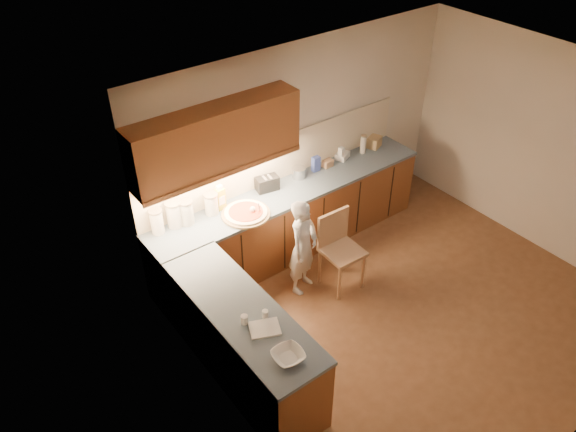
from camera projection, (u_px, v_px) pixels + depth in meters
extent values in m
plane|color=brown|center=(407.00, 311.00, 6.42)|extent=(4.50, 4.50, 0.00)
cube|color=beige|center=(301.00, 143.00, 6.94)|extent=(4.50, 0.04, 2.60)
cube|color=beige|center=(234.00, 320.00, 4.56)|extent=(0.04, 4.00, 2.60)
cube|color=beige|center=(550.00, 153.00, 6.74)|extent=(0.04, 4.00, 2.60)
cube|color=white|center=(444.00, 101.00, 4.88)|extent=(4.50, 4.00, 0.04)
cube|color=brown|center=(291.00, 221.00, 7.07)|extent=(3.75, 0.60, 0.88)
cube|color=brown|center=(243.00, 343.00, 5.48)|extent=(0.60, 2.00, 0.88)
cube|color=#485867|center=(291.00, 191.00, 6.80)|extent=(3.77, 0.62, 0.04)
cube|color=#485867|center=(241.00, 310.00, 5.20)|extent=(0.62, 2.02, 0.04)
cube|color=black|center=(197.00, 284.00, 6.14)|extent=(0.02, 0.01, 0.80)
cube|color=black|center=(243.00, 263.00, 6.43)|extent=(0.02, 0.01, 0.80)
cube|color=black|center=(285.00, 243.00, 6.72)|extent=(0.02, 0.01, 0.80)
cube|color=black|center=(323.00, 225.00, 7.01)|extent=(0.02, 0.01, 0.80)
cube|color=black|center=(359.00, 208.00, 7.30)|extent=(0.02, 0.01, 0.80)
cube|color=black|center=(391.00, 192.00, 7.59)|extent=(0.02, 0.01, 0.80)
cube|color=beige|center=(277.00, 159.00, 6.80)|extent=(3.75, 0.02, 0.58)
cube|color=brown|center=(216.00, 139.00, 5.88)|extent=(1.95, 0.35, 0.70)
cube|color=brown|center=(227.00, 174.00, 5.98)|extent=(1.95, 0.02, 0.06)
cylinder|color=#A68653|center=(246.00, 214.00, 6.36)|extent=(0.56, 0.56, 0.02)
cylinder|color=#FFEAC7|center=(246.00, 212.00, 6.35)|extent=(0.49, 0.49, 0.02)
cylinder|color=red|center=(246.00, 211.00, 6.34)|extent=(0.39, 0.39, 0.01)
sphere|color=white|center=(253.00, 209.00, 6.33)|extent=(0.07, 0.07, 0.07)
cylinder|color=white|center=(259.00, 208.00, 6.29)|extent=(0.10, 0.11, 0.22)
imported|color=silver|center=(303.00, 247.00, 6.39)|extent=(0.53, 0.45, 1.22)
cylinder|color=tan|center=(339.00, 284.00, 6.43)|extent=(0.04, 0.04, 0.49)
cylinder|color=tan|center=(363.00, 271.00, 6.60)|extent=(0.04, 0.04, 0.49)
cylinder|color=tan|center=(320.00, 266.00, 6.67)|extent=(0.04, 0.04, 0.49)
cylinder|color=tan|center=(343.00, 255.00, 6.84)|extent=(0.04, 0.04, 0.49)
cube|color=tan|center=(343.00, 252.00, 6.48)|extent=(0.44, 0.44, 0.04)
cube|color=tan|center=(333.00, 227.00, 6.47)|extent=(0.43, 0.05, 0.43)
imported|color=white|center=(288.00, 356.00, 4.70)|extent=(0.29, 0.29, 0.07)
cylinder|color=white|center=(157.00, 222.00, 6.02)|extent=(0.14, 0.14, 0.28)
cylinder|color=gray|center=(155.00, 211.00, 5.94)|extent=(0.15, 0.15, 0.02)
cylinder|color=silver|center=(174.00, 215.00, 6.12)|extent=(0.17, 0.17, 0.29)
cylinder|color=tan|center=(172.00, 203.00, 6.03)|extent=(0.18, 0.18, 0.02)
cylinder|color=beige|center=(187.00, 213.00, 6.16)|extent=(0.15, 0.15, 0.28)
cylinder|color=gray|center=(185.00, 202.00, 6.07)|extent=(0.16, 0.16, 0.02)
cylinder|color=silver|center=(211.00, 205.00, 6.32)|extent=(0.15, 0.15, 0.24)
cylinder|color=tan|center=(210.00, 195.00, 6.24)|extent=(0.16, 0.16, 0.02)
cube|color=gold|center=(220.00, 199.00, 6.39)|extent=(0.11, 0.09, 0.27)
cube|color=white|center=(219.00, 187.00, 6.29)|extent=(0.07, 0.06, 0.05)
cube|color=black|center=(267.00, 183.00, 6.73)|extent=(0.30, 0.20, 0.17)
cube|color=silver|center=(264.00, 178.00, 6.67)|extent=(0.05, 0.12, 0.00)
cube|color=silver|center=(270.00, 177.00, 6.69)|extent=(0.05, 0.12, 0.00)
cylinder|color=#B8B8BD|center=(299.00, 173.00, 6.96)|extent=(0.17, 0.17, 0.13)
cylinder|color=#B8B8BD|center=(299.00, 168.00, 6.92)|extent=(0.18, 0.18, 0.01)
cube|color=#374BA7|center=(316.00, 164.00, 7.07)|extent=(0.10, 0.07, 0.20)
cube|color=tan|center=(328.00, 163.00, 7.18)|extent=(0.13, 0.10, 0.09)
cube|color=white|center=(341.00, 154.00, 7.28)|extent=(0.07, 0.07, 0.19)
cube|color=silver|center=(342.00, 156.00, 7.36)|extent=(0.23, 0.20, 0.08)
cylinder|color=silver|center=(363.00, 145.00, 7.43)|extent=(0.08, 0.08, 0.24)
cylinder|color=tan|center=(364.00, 136.00, 7.35)|extent=(0.08, 0.08, 0.02)
cube|color=tan|center=(374.00, 142.00, 7.58)|extent=(0.23, 0.21, 0.15)
cube|color=silver|center=(265.00, 328.00, 4.98)|extent=(0.33, 0.30, 0.02)
cylinder|color=silver|center=(244.00, 319.00, 5.02)|extent=(0.07, 0.07, 0.09)
cylinder|color=white|center=(265.00, 314.00, 5.08)|extent=(0.07, 0.07, 0.08)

